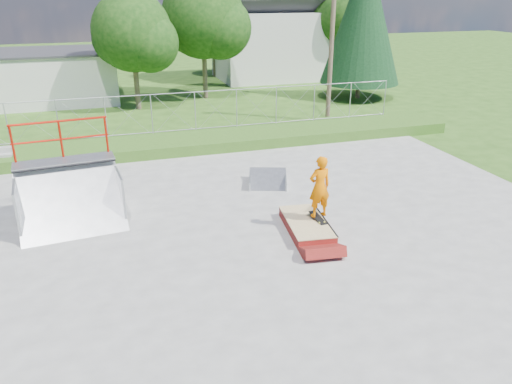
{
  "coord_description": "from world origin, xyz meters",
  "views": [
    {
      "loc": [
        -4.17,
        -12.13,
        6.72
      ],
      "look_at": [
        -0.06,
        0.9,
        1.1
      ],
      "focal_mm": 35.0,
      "sensor_mm": 36.0,
      "label": 1
    }
  ],
  "objects_px": {
    "flat_bank_ramp": "(268,180)",
    "skater": "(319,189)",
    "quarter_pipe": "(67,179)",
    "grind_box": "(307,226)"
  },
  "relations": [
    {
      "from": "flat_bank_ramp",
      "to": "skater",
      "type": "xyz_separation_m",
      "value": [
        0.25,
        -3.89,
        1.11
      ]
    },
    {
      "from": "grind_box",
      "to": "flat_bank_ramp",
      "type": "relative_size",
      "value": 1.71
    },
    {
      "from": "quarter_pipe",
      "to": "skater",
      "type": "xyz_separation_m",
      "value": [
        6.94,
        -2.63,
        -0.16
      ]
    },
    {
      "from": "flat_bank_ramp",
      "to": "skater",
      "type": "relative_size",
      "value": 0.79
    },
    {
      "from": "flat_bank_ramp",
      "to": "grind_box",
      "type": "bearing_deg",
      "value": -72.95
    },
    {
      "from": "grind_box",
      "to": "flat_bank_ramp",
      "type": "xyz_separation_m",
      "value": [
        0.1,
        3.88,
        0.03
      ]
    },
    {
      "from": "grind_box",
      "to": "skater",
      "type": "height_order",
      "value": "skater"
    },
    {
      "from": "grind_box",
      "to": "skater",
      "type": "bearing_deg",
      "value": 4.53
    },
    {
      "from": "quarter_pipe",
      "to": "skater",
      "type": "relative_size",
      "value": 1.6
    },
    {
      "from": "flat_bank_ramp",
      "to": "skater",
      "type": "height_order",
      "value": "skater"
    }
  ]
}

